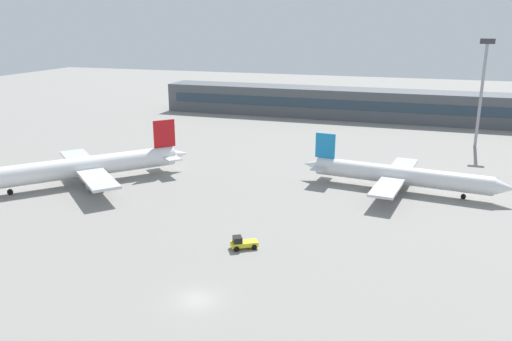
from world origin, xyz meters
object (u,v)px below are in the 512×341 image
object	(u,v)px
baggage_tug_yellow	(242,243)
floodlight_tower_west	(482,85)
airplane_mid	(402,176)
airplane_near	(80,168)

from	to	relation	value
baggage_tug_yellow	floodlight_tower_west	bearing A→B (deg)	64.85
airplane_mid	floodlight_tower_west	size ratio (longest dim) A/B	1.46
airplane_mid	baggage_tug_yellow	world-z (taller)	airplane_mid
airplane_near	baggage_tug_yellow	world-z (taller)	airplane_near
baggage_tug_yellow	airplane_mid	bearing A→B (deg)	59.56
airplane_near	airplane_mid	distance (m)	58.38
airplane_near	floodlight_tower_west	bearing A→B (deg)	37.49
airplane_mid	floodlight_tower_west	xyz separation A→B (m)	(15.16, 40.29, 11.87)
airplane_mid	airplane_near	bearing A→B (deg)	-165.43
airplane_near	floodlight_tower_west	world-z (taller)	floodlight_tower_west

